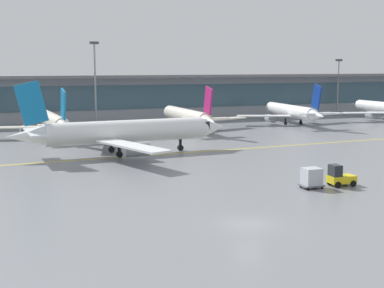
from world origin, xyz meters
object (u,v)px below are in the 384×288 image
at_px(gate_airplane_4, 291,111).
at_px(cargo_dolly_lead, 312,177).
at_px(gate_airplane_2, 52,121).
at_px(apron_light_mast_1, 95,80).
at_px(taxiing_regional_jet, 125,132).
at_px(apron_light_mast_2, 338,84).
at_px(baggage_tug, 340,177).
at_px(gate_airplane_3, 187,116).

xyz_separation_m(gate_airplane_4, cargo_dolly_lead, (-27.68, -49.93, -1.44)).
bearing_deg(gate_airplane_2, gate_airplane_4, -90.44).
bearing_deg(gate_airplane_4, apron_light_mast_1, 75.07).
bearing_deg(taxiing_regional_jet, cargo_dolly_lead, -67.46).
height_order(cargo_dolly_lead, apron_light_mast_2, apron_light_mast_2).
xyz_separation_m(gate_airplane_4, taxiing_regional_jet, (-39.65, -24.54, 0.45)).
bearing_deg(gate_airplane_4, taxiing_regional_jet, 125.56).
height_order(apron_light_mast_1, apron_light_mast_2, apron_light_mast_1).
height_order(taxiing_regional_jet, apron_light_mast_1, apron_light_mast_1).
bearing_deg(apron_light_mast_1, taxiing_regional_jet, -94.63).
bearing_deg(gate_airplane_4, apron_light_mast_2, -50.81).
xyz_separation_m(cargo_dolly_lead, apron_light_mast_2, (50.30, 65.99, 6.18)).
bearing_deg(gate_airplane_4, cargo_dolly_lead, 154.80).
relative_size(baggage_tug, cargo_dolly_lead, 1.23).
distance_m(gate_airplane_2, apron_light_mast_1, 19.10).
distance_m(taxiing_regional_jet, apron_light_mast_1, 37.55).
bearing_deg(gate_airplane_2, baggage_tug, -158.77).
height_order(gate_airplane_2, baggage_tug, gate_airplane_2).
bearing_deg(gate_airplane_4, baggage_tug, 157.63).
distance_m(gate_airplane_3, gate_airplane_4, 23.16).
bearing_deg(gate_airplane_3, apron_light_mast_1, 41.64).
height_order(gate_airplane_2, cargo_dolly_lead, gate_airplane_2).
distance_m(gate_airplane_4, taxiing_regional_jet, 46.63).
distance_m(taxiing_regional_jet, apron_light_mast_2, 74.45).
bearing_deg(taxiing_regional_jet, apron_light_mast_1, 82.69).
height_order(gate_airplane_3, taxiing_regional_jet, taxiing_regional_jet).
relative_size(gate_airplane_4, apron_light_mast_1, 1.55).
bearing_deg(cargo_dolly_lead, gate_airplane_4, 63.43).
distance_m(cargo_dolly_lead, apron_light_mast_1, 63.48).
height_order(baggage_tug, apron_light_mast_2, apron_light_mast_2).
bearing_deg(apron_light_mast_1, apron_light_mast_2, 3.50).
xyz_separation_m(gate_airplane_3, taxiing_regional_jet, (-16.62, -22.08, 0.45)).
bearing_deg(gate_airplane_3, baggage_tug, 177.29).
distance_m(gate_airplane_4, apron_light_mast_1, 39.21).
bearing_deg(cargo_dolly_lead, apron_light_mast_1, 100.62).
bearing_deg(taxiing_regional_jet, gate_airplane_4, 29.07).
relative_size(gate_airplane_3, apron_light_mast_2, 1.91).
relative_size(gate_airplane_2, baggage_tug, 9.43).
bearing_deg(baggage_tug, gate_airplane_4, 66.26).
distance_m(gate_airplane_2, taxiing_regional_jet, 23.01).
distance_m(apron_light_mast_1, apron_light_mast_2, 59.40).
relative_size(cargo_dolly_lead, apron_light_mast_2, 0.17).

